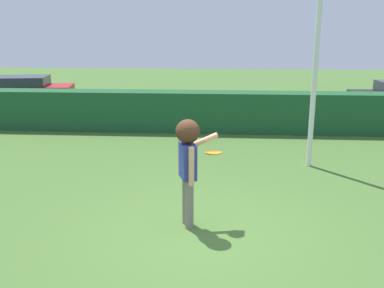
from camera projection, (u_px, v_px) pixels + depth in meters
The scene contains 6 objects.
ground_plane at pixel (198, 233), 7.02m from camera, with size 60.00×60.00×0.00m, color #466C2E.
person at pixel (188, 157), 6.98m from camera, with size 0.69×0.72×1.81m.
frisbee at pixel (213, 153), 7.15m from camera, with size 0.27×0.28×0.04m.
lamppost at pixel (318, 30), 9.68m from camera, with size 0.24×0.24×5.70m.
hedge_row at pixel (211, 112), 13.90m from camera, with size 18.37×0.90×1.26m, color #1D512B.
parked_car_red at pixel (21, 90), 18.54m from camera, with size 4.43×2.40×1.25m.
Camera 1 is at (0.34, -6.41, 3.19)m, focal length 40.67 mm.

